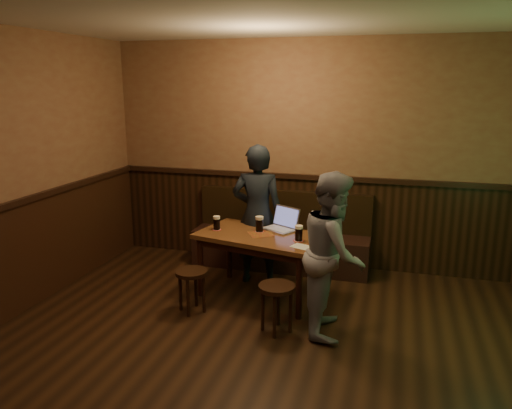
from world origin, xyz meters
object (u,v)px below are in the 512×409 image
at_px(stool_right, 277,295).
at_px(pint_left, 217,223).
at_px(pint_mid, 259,224).
at_px(pint_right, 299,233).
at_px(bench, 281,243).
at_px(person_grey, 334,253).
at_px(pub_table, 261,242).
at_px(laptop, 282,224).
at_px(person_suit, 258,215).
at_px(stool_left, 192,279).

height_order(stool_right, pint_left, pint_left).
relative_size(pint_mid, pint_right, 1.04).
distance_m(pint_left, pint_mid, 0.47).
distance_m(bench, pint_mid, 0.99).
distance_m(pint_left, person_grey, 1.47).
xyz_separation_m(bench, person_grey, (0.84, -1.50, 0.44)).
bearing_deg(pint_mid, bench, 87.42).
relative_size(pub_table, pint_mid, 8.40).
xyz_separation_m(pint_left, pint_mid, (0.47, 0.06, 0.01)).
relative_size(bench, pint_left, 14.09).
xyz_separation_m(pub_table, pint_mid, (-0.04, 0.08, 0.18)).
height_order(laptop, person_grey, person_grey).
bearing_deg(person_suit, bench, -110.97).
bearing_deg(pint_mid, pub_table, -63.94).
bearing_deg(pub_table, person_suit, 123.19).
distance_m(stool_left, pint_mid, 0.94).
relative_size(bench, stool_right, 4.76).
xyz_separation_m(pint_mid, person_grey, (0.88, -0.63, -0.04)).
xyz_separation_m(stool_right, person_suit, (-0.51, 1.13, 0.44)).
relative_size(stool_right, person_grey, 0.31).
height_order(pint_right, person_suit, person_suit).
height_order(bench, pub_table, bench).
distance_m(pint_right, person_grey, 0.60).
bearing_deg(bench, laptop, -76.10).
bearing_deg(stool_left, pint_mid, 50.31).
bearing_deg(pint_left, pint_right, -8.65).
distance_m(pub_table, pint_left, 0.54).
xyz_separation_m(pint_right, laptop, (-0.26, 0.35, -0.02)).
xyz_separation_m(bench, stool_left, (-0.57, -1.50, 0.04)).
bearing_deg(pint_right, person_suit, 138.35).
height_order(bench, stool_right, bench).
bearing_deg(person_suit, stool_right, 108.43).
height_order(bench, pint_mid, bench).
distance_m(person_suit, person_grey, 1.37).
bearing_deg(person_suit, pub_table, 105.08).
bearing_deg(pub_table, pint_right, -3.19).
bearing_deg(laptop, pub_table, -97.94).
height_order(pub_table, person_grey, person_grey).
xyz_separation_m(pub_table, stool_left, (-0.57, -0.56, -0.26)).
height_order(bench, pint_right, bench).
relative_size(stool_left, person_suit, 0.27).
distance_m(laptop, person_grey, 1.03).
bearing_deg(laptop, person_grey, -20.57).
bearing_deg(pint_right, pint_left, 171.35).
bearing_deg(bench, stool_left, -110.73).
relative_size(pint_left, person_grey, 0.10).
relative_size(pint_right, laptop, 0.38).
bearing_deg(pint_mid, person_grey, -35.65).
bearing_deg(stool_left, person_suit, 66.33).
height_order(bench, person_grey, person_grey).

